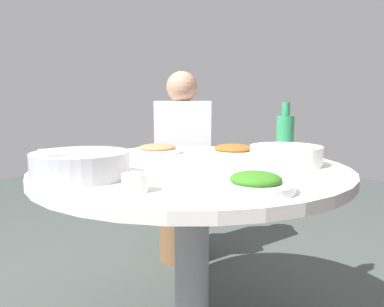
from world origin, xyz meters
The scene contains 12 objects.
round_dining_table centered at (0.00, 0.00, 0.63)m, with size 1.17×1.17×0.77m.
rice_bowl centered at (0.40, -0.13, 0.82)m, with size 0.31×0.31×0.09m.
soup_bowl centered at (-0.24, 0.27, 0.81)m, with size 0.30×0.27×0.07m.
dish_tofu_braise centered at (-0.16, -0.34, 0.79)m, with size 0.23×0.23×0.04m.
dish_greens centered at (0.20, 0.39, 0.79)m, with size 0.22×0.22×0.05m.
dish_stirfry centered at (-0.34, -0.03, 0.79)m, with size 0.24×0.24×0.05m.
dish_shrimp centered at (0.16, -0.38, 0.79)m, with size 0.23×0.23×0.04m.
green_bottle centered at (-0.49, 0.15, 0.87)m, with size 0.08×0.08×0.24m.
tea_cup_near centered at (0.41, 0.14, 0.80)m, with size 0.07×0.07×0.05m, color white.
tea_cup_far centered at (0.38, -0.37, 0.80)m, with size 0.06×0.06×0.06m, color silver.
stool_for_diner_left centered at (-0.66, -0.61, 0.22)m, with size 0.30×0.30×0.43m, color brown.
diner_left centered at (-0.66, -0.61, 0.75)m, with size 0.47×0.47×0.76m.
Camera 1 is at (1.07, 0.87, 1.02)m, focal length 34.45 mm.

